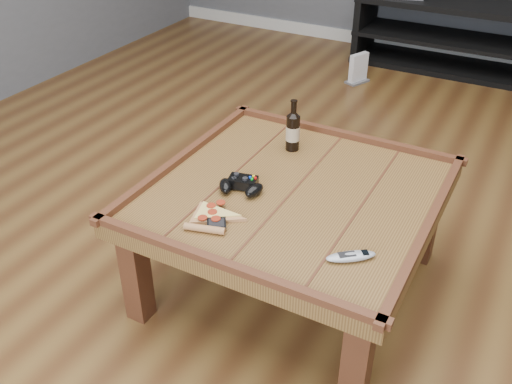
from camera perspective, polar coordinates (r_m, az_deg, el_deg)
The scene contains 10 objects.
ground at distance 2.34m, azimuth 3.37°, elevation -9.16°, with size 6.00×6.00×0.00m, color #4C2D15.
baseboard at distance 4.88m, azimuth 19.17°, elevation 13.01°, with size 5.00×0.02×0.10m, color silver.
coffee_table at distance 2.10m, azimuth 3.71°, elevation -1.21°, with size 1.03×1.03×0.48m.
media_console at distance 4.59m, azimuth 18.98°, elevation 14.48°, with size 1.40×0.45×0.50m.
beer_bottle at distance 2.30m, azimuth 3.71°, elevation 6.21°, with size 0.06×0.06×0.21m.
game_controller at distance 2.05m, azimuth -1.50°, elevation 0.67°, with size 0.18×0.14×0.05m.
pizza_slice at distance 1.92m, azimuth -4.49°, elevation -2.44°, with size 0.21×0.28×0.03m.
smartphone at distance 1.90m, azimuth -3.99°, elevation -2.78°, with size 0.12×0.13×0.02m.
remote_control at distance 1.77m, azimuth 9.47°, elevation -6.36°, with size 0.15×0.14×0.02m.
game_console at distance 4.21m, azimuth 10.19°, elevation 11.96°, with size 0.15×0.19×0.21m.
Camera 1 is at (0.71, -1.59, 1.57)m, focal length 40.00 mm.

